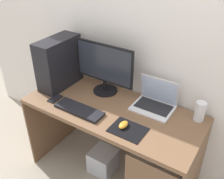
{
  "coord_description": "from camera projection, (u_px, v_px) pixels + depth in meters",
  "views": [
    {
      "loc": [
        0.93,
        -1.44,
        2.01
      ],
      "look_at": [
        0.0,
        0.0,
        0.96
      ],
      "focal_mm": 41.24,
      "sensor_mm": 36.0,
      "label": 1
    }
  ],
  "objects": [
    {
      "name": "cell_phone",
      "position": [
        55.0,
        99.0,
        2.21
      ],
      "size": [
        0.07,
        0.13,
        0.01
      ],
      "primitive_type": "cube",
      "color": "black",
      "rests_on": "desk"
    },
    {
      "name": "mouse_left",
      "position": [
        123.0,
        125.0,
        1.89
      ],
      "size": [
        0.06,
        0.1,
        0.03
      ],
      "primitive_type": "ellipsoid",
      "color": "orange",
      "rests_on": "mousepad"
    },
    {
      "name": "wall_back",
      "position": [
        136.0,
        34.0,
        2.08
      ],
      "size": [
        4.0,
        0.05,
        2.6
      ],
      "color": "silver",
      "rests_on": "ground_plane"
    },
    {
      "name": "speaker",
      "position": [
        200.0,
        111.0,
        1.93
      ],
      "size": [
        0.08,
        0.08,
        0.16
      ],
      "primitive_type": "cylinder",
      "color": "silver",
      "rests_on": "desk"
    },
    {
      "name": "pc_tower",
      "position": [
        59.0,
        63.0,
        2.31
      ],
      "size": [
        0.19,
        0.43,
        0.45
      ],
      "primitive_type": "cube",
      "color": "black",
      "rests_on": "desk"
    },
    {
      "name": "ground_plane",
      "position": [
        112.0,
        173.0,
        2.51
      ],
      "size": [
        8.0,
        8.0,
        0.0
      ],
      "primitive_type": "plane",
      "color": "#9E9384"
    },
    {
      "name": "laptop",
      "position": [
        155.0,
        102.0,
        2.1
      ],
      "size": [
        0.33,
        0.25,
        0.24
      ],
      "color": "silver",
      "rests_on": "desk"
    },
    {
      "name": "mousepad",
      "position": [
        128.0,
        130.0,
        1.87
      ],
      "size": [
        0.26,
        0.2,
        0.0
      ],
      "primitive_type": "cube",
      "color": "black",
      "rests_on": "desk"
    },
    {
      "name": "desk",
      "position": [
        113.0,
        125.0,
        2.17
      ],
      "size": [
        1.48,
        0.64,
        0.78
      ],
      "color": "brown",
      "rests_on": "ground_plane"
    },
    {
      "name": "keyboard",
      "position": [
        79.0,
        110.0,
        2.07
      ],
      "size": [
        0.42,
        0.14,
        0.02
      ],
      "primitive_type": "cube",
      "color": "black",
      "rests_on": "desk"
    },
    {
      "name": "monitor",
      "position": [
        104.0,
        67.0,
        2.2
      ],
      "size": [
        0.56,
        0.22,
        0.46
      ],
      "color": "black",
      "rests_on": "desk"
    },
    {
      "name": "subwoofer",
      "position": [
        103.0,
        161.0,
        2.49
      ],
      "size": [
        0.23,
        0.23,
        0.23
      ],
      "primitive_type": "cube",
      "color": "#B7BCC6",
      "rests_on": "ground_plane"
    }
  ]
}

